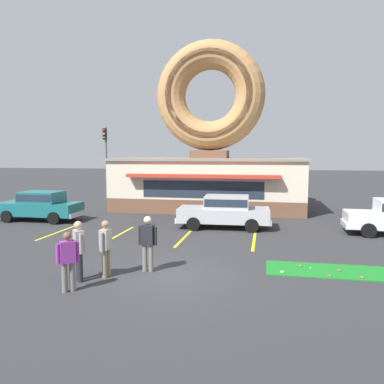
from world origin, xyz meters
The scene contains 21 objects.
ground_plane centered at (0.00, 0.00, 0.00)m, with size 160.00×160.00×0.00m, color #2D2D30.
donut_shop_building centered at (-0.84, 13.94, 3.74)m, with size 12.30×6.75×10.96m.
putting_mat centered at (4.95, 1.25, 0.01)m, with size 4.11×1.52×0.03m, color #197523.
mini_donut_near_left centered at (4.72, 0.65, 0.05)m, with size 0.13×0.13×0.04m, color brown.
mini_donut_near_right centered at (5.62, 0.71, 0.05)m, with size 0.13×0.13×0.04m, color brown.
mini_donut_mid_left centered at (5.10, 1.28, 0.05)m, with size 0.13×0.13×0.04m, color brown.
mini_donut_mid_centre centered at (3.37, 0.77, 0.05)m, with size 0.13×0.13×0.04m, color #E5C666.
mini_donut_mid_right centered at (3.97, 1.53, 0.05)m, with size 0.13×0.13×0.04m, color brown.
golf_ball centered at (4.26, 1.34, 0.05)m, with size 0.04×0.04×0.04m, color white.
car_silver centered at (0.88, 7.48, 0.87)m, with size 4.62×2.11×1.60m.
car_teal centered at (-9.20, 7.61, 0.87)m, with size 4.57×2.00×1.60m.
pedestrian_blue_sweater_man centered at (-2.33, -1.04, 0.97)m, with size 0.43×0.47×1.73m.
pedestrian_hooded_kid centered at (-1.74, -0.55, 0.93)m, with size 0.26×0.60×1.68m.
pedestrian_leather_jacket_man centered at (-2.20, -1.87, 0.88)m, with size 0.48×0.43×1.60m.
pedestrian_clipboard_woman centered at (-0.69, 0.17, 0.96)m, with size 0.60×0.25×1.72m.
trash_bin centered at (-6.65, 11.48, 0.50)m, with size 0.57×0.57×0.97m.
traffic_light_pole centered at (-10.01, 18.06, 3.71)m, with size 0.28×0.47×5.80m.
parking_stripe_far_left centered at (-6.60, 5.00, 0.00)m, with size 0.12×3.60×0.01m, color yellow.
parking_stripe_left centered at (-3.60, 5.00, 0.00)m, with size 0.12×3.60×0.01m, color yellow.
parking_stripe_mid_left centered at (-0.60, 5.00, 0.00)m, with size 0.12×3.60×0.01m, color yellow.
parking_stripe_centre centered at (2.40, 5.00, 0.00)m, with size 0.12×3.60×0.01m, color yellow.
Camera 1 is at (2.83, -10.59, 3.59)m, focal length 35.00 mm.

